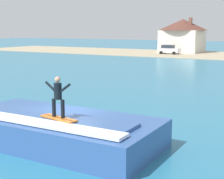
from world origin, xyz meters
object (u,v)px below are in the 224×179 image
surfer (58,95)px  car_near_shore (169,49)px  surfboard (59,118)px  house_with_chimney (183,34)px  wave_crest (57,129)px

surfer → car_near_shore: (-15.28, 53.83, -1.41)m
surfboard → house_with_chimney: bearing=103.8°
wave_crest → surfboard: (0.66, -0.68, 0.75)m
surfboard → house_with_chimney: 62.42m
surfboard → car_near_shore: size_ratio=0.46×
car_near_shore → house_with_chimney: 7.30m
surfer → car_near_shore: bearing=105.8°
wave_crest → surfer: surfer is taller
surfer → car_near_shore: surfer is taller
wave_crest → surfer: bearing=-45.3°
car_near_shore → house_with_chimney: size_ratio=0.40×
wave_crest → surfboard: bearing=-45.6°
wave_crest → surfer: (0.61, -0.61, 1.72)m
surfboard → car_near_shore: 56.04m
surfer → house_with_chimney: house_with_chimney is taller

